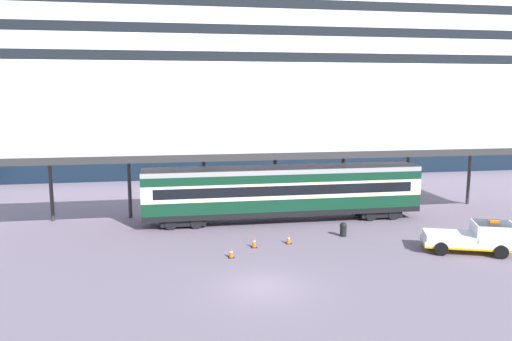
{
  "coord_description": "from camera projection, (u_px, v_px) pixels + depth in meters",
  "views": [
    {
      "loc": [
        -4.29,
        -23.05,
        9.57
      ],
      "look_at": [
        1.16,
        8.71,
        4.5
      ],
      "focal_mm": 34.81,
      "sensor_mm": 36.0,
      "label": 1
    }
  ],
  "objects": [
    {
      "name": "platform_canopy",
      "position": [
        282.0,
        149.0,
        37.0
      ],
      "size": [
        39.91,
        5.69,
        5.71
      ],
      "color": "silver",
      "rests_on": "ground"
    },
    {
      "name": "traffic_cone_mid",
      "position": [
        254.0,
        242.0,
        30.95
      ],
      "size": [
        0.36,
        0.36,
        0.69
      ],
      "color": "black",
      "rests_on": "ground"
    },
    {
      "name": "quay_bollard",
      "position": [
        343.0,
        229.0,
        33.34
      ],
      "size": [
        0.48,
        0.48,
        0.96
      ],
      "color": "black",
      "rests_on": "ground"
    },
    {
      "name": "train_carriage",
      "position": [
        283.0,
        191.0,
        37.04
      ],
      "size": [
        20.67,
        2.81,
        4.11
      ],
      "color": "black",
      "rests_on": "ground"
    },
    {
      "name": "cruise_ship",
      "position": [
        334.0,
        73.0,
        68.03
      ],
      "size": [
        160.19,
        23.08,
        37.31
      ],
      "color": "black",
      "rests_on": "ground"
    },
    {
      "name": "service_truck",
      "position": [
        477.0,
        236.0,
        29.9
      ],
      "size": [
        5.58,
        3.67,
        2.02
      ],
      "color": "white",
      "rests_on": "ground"
    },
    {
      "name": "traffic_cone_near",
      "position": [
        289.0,
        239.0,
        31.73
      ],
      "size": [
        0.36,
        0.36,
        0.62
      ],
      "color": "black",
      "rests_on": "ground"
    },
    {
      "name": "ground_plane",
      "position": [
        263.0,
        287.0,
        24.65
      ],
      "size": [
        400.0,
        400.0,
        0.0
      ],
      "primitive_type": "plane",
      "color": "slate"
    },
    {
      "name": "traffic_cone_far",
      "position": [
        231.0,
        253.0,
        29.04
      ],
      "size": [
        0.36,
        0.36,
        0.6
      ],
      "color": "black",
      "rests_on": "ground"
    }
  ]
}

